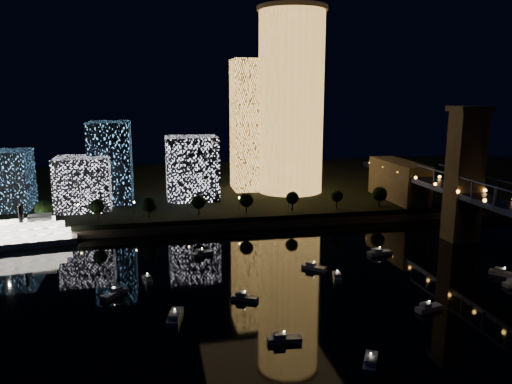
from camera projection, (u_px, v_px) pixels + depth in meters
ground at (347, 310)px, 128.11m from camera, size 520.00×520.00×0.00m
far_bank at (241, 186)px, 281.21m from camera, size 420.00×160.00×5.00m
seawall at (273, 223)px, 206.53m from camera, size 420.00×6.00×3.00m
tower_cylindrical at (291, 102)px, 246.09m from camera, size 34.00×34.00×89.77m
tower_rectangular at (253, 125)px, 254.89m from camera, size 20.68×20.68×65.81m
midrise_blocks at (112, 171)px, 224.72m from camera, size 100.11×36.48×36.63m
motorboats at (313, 288)px, 140.45m from camera, size 122.97×83.42×2.78m
esplanade_trees at (198, 202)px, 204.58m from camera, size 165.85×6.74×8.87m
street_lamps at (188, 203)px, 209.88m from camera, size 132.70×0.70×5.65m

